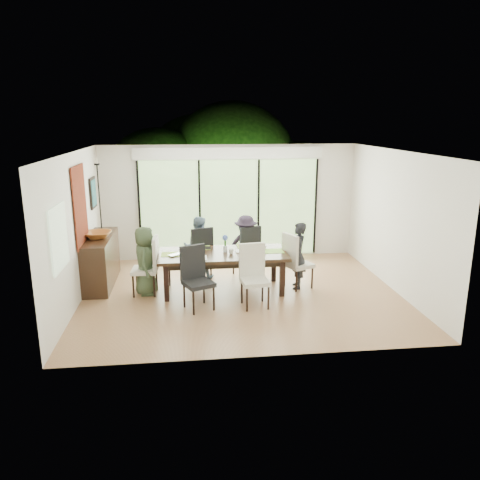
{
  "coord_description": "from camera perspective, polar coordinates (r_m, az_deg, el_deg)",
  "views": [
    {
      "loc": [
        -1.0,
        -8.43,
        3.27
      ],
      "look_at": [
        0.0,
        0.25,
        1.0
      ],
      "focal_mm": 35.0,
      "sensor_mm": 36.0,
      "label": 1
    }
  ],
  "objects": [
    {
      "name": "art_canvas",
      "position": [
        10.42,
        -17.37,
        5.52
      ],
      "size": [
        0.01,
        0.45,
        0.55
      ],
      "primitive_type": "cube",
      "color": "#1C505A",
      "rests_on": "wall_left"
    },
    {
      "name": "cup_b",
      "position": [
        8.91,
        -1.09,
        -1.42
      ],
      "size": [
        0.14,
        0.14,
        0.09
      ],
      "primitive_type": "imported",
      "rotation": [
        0.0,
        0.0,
        2.53
      ],
      "color": "white",
      "rests_on": "table_top"
    },
    {
      "name": "table_leg_fr",
      "position": [
        8.87,
        5.14,
        -4.68
      ],
      "size": [
        0.09,
        0.09,
        0.71
      ],
      "primitive_type": "cube",
      "color": "black",
      "rests_on": "floor"
    },
    {
      "name": "papers",
      "position": [
        9.04,
        2.36,
        -1.5
      ],
      "size": [
        0.31,
        0.23,
        0.0
      ],
      "primitive_type": "cube",
      "color": "white",
      "rests_on": "table_top"
    },
    {
      "name": "art_frame",
      "position": [
        10.43,
        -17.48,
        5.52
      ],
      "size": [
        0.03,
        0.55,
        0.65
      ],
      "primitive_type": "cube",
      "color": "black",
      "rests_on": "wall_left"
    },
    {
      "name": "vase",
      "position": [
        9.04,
        -1.81,
        -1.09
      ],
      "size": [
        0.08,
        0.08,
        0.12
      ],
      "primitive_type": "cylinder",
      "color": "silver",
      "rests_on": "table_top"
    },
    {
      "name": "foliage_right",
      "position": [
        13.95,
        6.79,
        6.18
      ],
      "size": [
        2.8,
        2.8,
        2.8
      ],
      "primitive_type": "sphere",
      "color": "#14380F",
      "rests_on": "ground"
    },
    {
      "name": "tablet_far_l",
      "position": [
        9.32,
        -4.41,
        -0.96
      ],
      "size": [
        0.27,
        0.18,
        0.01
      ],
      "primitive_type": "cube",
      "color": "black",
      "rests_on": "table_top"
    },
    {
      "name": "bowl",
      "position": [
        9.62,
        -16.93,
        0.61
      ],
      "size": [
        0.52,
        0.52,
        0.13
      ],
      "primitive_type": "imported",
      "color": "#985521",
      "rests_on": "sideboard"
    },
    {
      "name": "sideboard",
      "position": [
        9.86,
        -16.6,
        -2.41
      ],
      "size": [
        0.5,
        1.76,
        0.99
      ],
      "primitive_type": "cube",
      "color": "black",
      "rests_on": "floor"
    },
    {
      "name": "glass_doors",
      "position": [
        11.14,
        -1.32,
        3.85
      ],
      "size": [
        4.2,
        0.02,
        2.3
      ],
      "primitive_type": "cube",
      "color": "#598C3F",
      "rests_on": "wall_back"
    },
    {
      "name": "placemat_far_r",
      "position": [
        9.44,
        1.04,
        -0.77
      ],
      "size": [
        0.45,
        0.33,
        0.01
      ],
      "primitive_type": "cube",
      "color": "#98B33F",
      "rests_on": "table_top"
    },
    {
      "name": "person_right_end",
      "position": [
        9.26,
        7.08,
        -1.9
      ],
      "size": [
        0.47,
        0.67,
        1.32
      ],
      "primitive_type": "imported",
      "rotation": [
        0.0,
        0.0,
        -1.71
      ],
      "color": "black",
      "rests_on": "floor"
    },
    {
      "name": "mullion_d",
      "position": [
        11.51,
        9.18,
        4.02
      ],
      "size": [
        0.05,
        0.04,
        2.3
      ],
      "primitive_type": "cube",
      "color": "black",
      "rests_on": "wall_back"
    },
    {
      "name": "placemat_far_l",
      "position": [
        9.37,
        -5.04,
        -0.95
      ],
      "size": [
        0.45,
        0.33,
        0.01
      ],
      "primitive_type": "cube",
      "color": "#88A83C",
      "rests_on": "table_top"
    },
    {
      "name": "person_far_right",
      "position": [
        9.88,
        0.7,
        -0.74
      ],
      "size": [
        0.69,
        0.53,
        1.32
      ],
      "primitive_type": "imported",
      "rotation": [
        0.0,
        0.0,
        2.9
      ],
      "color": "#291F2F",
      "rests_on": "floor"
    },
    {
      "name": "person_far_left",
      "position": [
        9.81,
        -5.1,
        -0.91
      ],
      "size": [
        0.67,
        0.48,
        1.32
      ],
      "primitive_type": "imported",
      "rotation": [
        0.0,
        0.0,
        2.99
      ],
      "color": "#6D879E",
      "rests_on": "floor"
    },
    {
      "name": "hyacinth_blooms",
      "position": [
        8.98,
        -1.82,
        0.29
      ],
      "size": [
        0.11,
        0.11,
        0.11
      ],
      "primitive_type": "sphere",
      "color": "#4A62BA",
      "rests_on": "table_top"
    },
    {
      "name": "table_leg_br",
      "position": [
        9.67,
        4.12,
        -3.02
      ],
      "size": [
        0.09,
        0.09,
        0.71
      ],
      "primitive_type": "cube",
      "color": "black",
      "rests_on": "floor"
    },
    {
      "name": "placemat_left",
      "position": [
        8.98,
        -8.15,
        -1.72
      ],
      "size": [
        0.45,
        0.33,
        0.01
      ],
      "primitive_type": "cube",
      "color": "#90B23F",
      "rests_on": "table_top"
    },
    {
      "name": "mullion_a",
      "position": [
        11.13,
        -12.16,
        3.53
      ],
      "size": [
        0.05,
        0.04,
        2.3
      ],
      "primitive_type": "cube",
      "color": "black",
      "rests_on": "wall_back"
    },
    {
      "name": "wall_left",
      "position": [
        8.87,
        -19.5,
        1.22
      ],
      "size": [
        0.02,
        5.0,
        2.7
      ],
      "primitive_type": "cube",
      "color": "silver",
      "rests_on": "floor"
    },
    {
      "name": "chair_near_right",
      "position": [
        8.3,
        1.85,
        -4.47
      ],
      "size": [
        0.52,
        0.52,
        1.13
      ],
      "primitive_type": null,
      "rotation": [
        0.0,
        0.0,
        0.11
      ],
      "color": "silver",
      "rests_on": "floor"
    },
    {
      "name": "mullion_b",
      "position": [
        11.08,
        -4.92,
        3.75
      ],
      "size": [
        0.05,
        0.04,
        2.3
      ],
      "primitive_type": "cube",
      "color": "black",
      "rests_on": "wall_back"
    },
    {
      "name": "hyacinth_stems",
      "position": [
        9.01,
        -1.82,
        -0.34
      ],
      "size": [
        0.04,
        0.04,
        0.16
      ],
      "primitive_type": "cylinder",
      "color": "#337226",
      "rests_on": "table_top"
    },
    {
      "name": "rail_top",
      "position": [
        12.95,
        -2.01,
        2.44
      ],
      "size": [
        6.0,
        0.08,
        0.06
      ],
      "primitive_type": "cube",
      "color": "brown",
      "rests_on": "deck"
    },
    {
      "name": "chair_right_end",
      "position": [
        9.3,
        7.18,
        -2.47
      ],
      "size": [
        0.62,
        0.62,
        1.13
      ],
      "primitive_type": null,
      "rotation": [
        0.0,
        0.0,
        1.99
      ],
      "color": "beige",
      "rests_on": "floor"
    },
    {
      "name": "ceiling",
      "position": [
        8.5,
        0.2,
        10.76
      ],
      "size": [
        6.0,
        5.0,
        0.01
      ],
      "primitive_type": "cube",
      "color": "white",
      "rests_on": "wall_back"
    },
    {
      "name": "table_leg_bl",
      "position": [
        9.52,
        -8.78,
        -3.44
      ],
      "size": [
        0.09,
        0.09,
        0.71
      ],
      "primitive_type": "cube",
      "color": "black",
      "rests_on": "floor"
    },
    {
      "name": "tapestry",
      "position": [
        9.18,
        -18.91,
        3.93
      ],
      "size": [
        0.02,
        1.0,
        1.5
      ],
      "primitive_type": "cube",
      "color": "maroon",
      "rests_on": "wall_left"
    },
    {
      "name": "platter_snacks",
      "position": [
        8.68,
        -5.56,
        -1.99
      ],
      "size": [
        0.21,
        0.21,
        0.01
      ],
      "primitive_type": "cube",
      "color": "orange",
      "rests_on": "table_top"
    },
    {
      "name": "wall_right",
      "position": [
        9.53,
        18.48,
        2.19
      ],
      "size": [
        0.02,
        5.0,
        2.7
      ],
      "primitive_type": "cube",
      "color": "silver",
      "rests_on": "floor"
    },
    {
      "name": "tablet_far_r",
      "position": [
        9.39,
        0.78,
        -0.81
      ],
      "size": [
        0.25,
        0.17,
        0.01
      ],
      "primitive_type": "cube",
      "color": "black",
      "rests_on": "table_top"
    },
    {
      "name": "deck",
      "position": [
        12.32,
        -1.68,
        -1.07
      ],
      "size": [
        6.0,
        1.8,
        0.1
      ],
      "primitive_type": "cube",
      "color": "brown",
      "rests_on": "ground"
    },
    {
      "name": "chair_far_left",
      "position": [
        9.86,
        -5.09,
        -1.42
      ],
      "size": [
        0.61,
        0.61,
        1.13
      ],
      "primitive_type": null,
      "rotation": [
        0.0,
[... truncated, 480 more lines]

